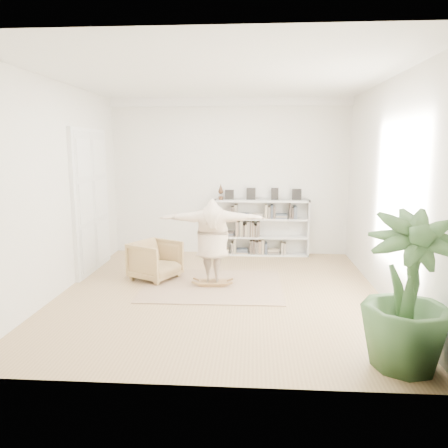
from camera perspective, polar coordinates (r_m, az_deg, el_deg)
name	(u,v)px	position (r m, az deg, el deg)	size (l,w,h in m)	color
floor	(220,293)	(7.67, -0.52, -9.01)	(6.00, 6.00, 0.00)	#95764D
room_shell	(230,102)	(10.24, 0.77, 15.66)	(6.00, 6.00, 6.00)	silver
doors	(91,202)	(9.20, -16.93, 2.71)	(0.09, 1.78, 2.92)	white
bookshelf	(261,228)	(10.22, 4.86, -0.55)	(2.20, 0.35, 1.64)	silver
armchair	(155,260)	(8.45, -8.95, -4.71)	(0.79, 0.81, 0.74)	tan
rug	(213,285)	(8.04, -1.50, -8.02)	(2.50, 2.00, 0.02)	tan
rocker_board	(213,282)	(8.02, -1.50, -7.63)	(0.51, 0.31, 0.11)	olive
person	(212,238)	(7.81, -1.53, -1.89)	(1.87, 0.51, 1.52)	#C9B197
houseplant	(408,292)	(5.35, 22.90, -8.14)	(1.01, 1.01, 1.80)	#315329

